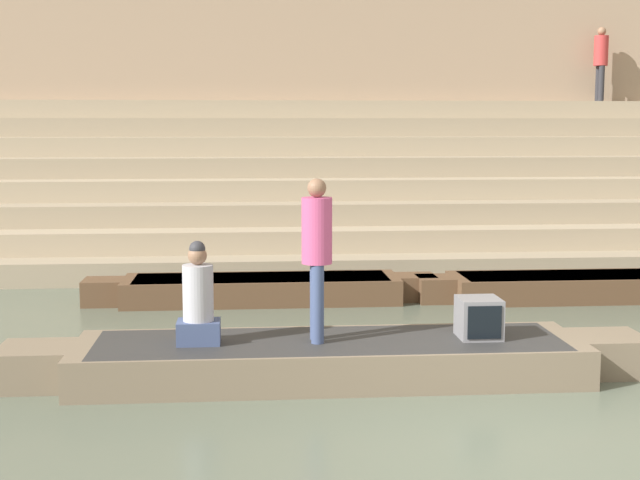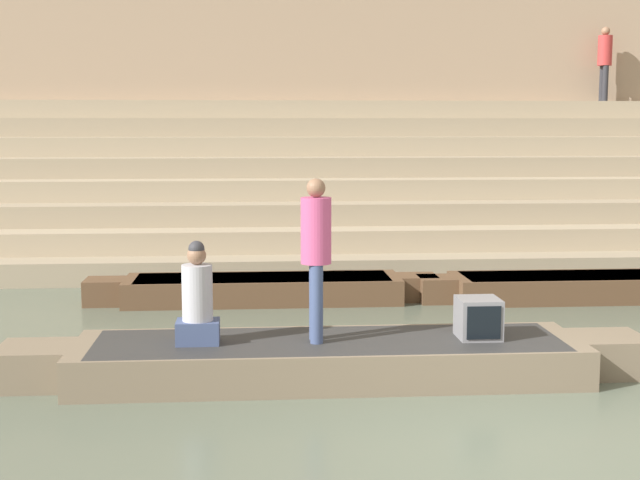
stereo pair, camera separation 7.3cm
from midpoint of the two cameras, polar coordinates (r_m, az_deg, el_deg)
ground_plane at (r=7.75m, az=13.15°, el=-12.70°), size 120.00×120.00×0.00m
ghat_steps at (r=18.67m, az=2.59°, el=2.74°), size 36.00×6.14×3.17m
back_wall at (r=21.40m, az=1.73°, el=11.02°), size 34.20×1.28×8.03m
rowboat_main at (r=9.36m, az=0.78°, el=-7.57°), size 6.74×1.50×0.41m
person_standing at (r=9.11m, az=-0.03°, el=-0.49°), size 0.31×0.31×1.69m
person_rowing at (r=9.20m, az=-7.63°, el=-3.94°), size 0.44×0.35×1.06m
tv_set at (r=9.54m, az=10.32°, el=-4.94°), size 0.43×0.46×0.42m
moored_boat_shore at (r=14.09m, az=16.40°, el=-2.86°), size 4.92×1.08×0.37m
moored_boat_distant at (r=13.37m, az=-3.51°, el=-3.11°), size 5.25×1.08×0.37m
mooring_post at (r=13.66m, az=-0.06°, el=-1.23°), size 0.16×0.16×1.17m
person_on_steps at (r=21.89m, az=17.85°, el=11.01°), size 0.32×0.32×1.69m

